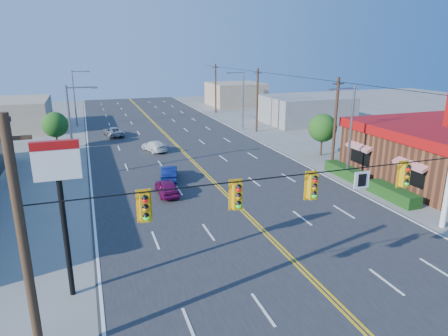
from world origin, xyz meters
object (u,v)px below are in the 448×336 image
object	(u,v)px
pizza_hut_sign	(60,188)
signal_span	(334,196)
car_magenta	(167,188)
car_white	(154,146)
car_blue	(169,173)
car_silver	(113,132)

from	to	relation	value
pizza_hut_sign	signal_span	bearing A→B (deg)	-20.19
car_magenta	car_white	xyz separation A→B (m)	(1.42, 14.06, -0.04)
car_white	car_magenta	bearing A→B (deg)	67.17
car_blue	car_silver	xyz separation A→B (m)	(-3.14, 20.05, -0.03)
signal_span	car_silver	world-z (taller)	signal_span
signal_span	car_white	bearing A→B (deg)	95.42
signal_span	pizza_hut_sign	xyz separation A→B (m)	(-10.88, 4.00, 0.30)
car_white	car_silver	size ratio (longest dim) A/B	0.93
pizza_hut_sign	car_magenta	world-z (taller)	pizza_hut_sign
pizza_hut_sign	car_silver	distance (m)	35.59
car_magenta	pizza_hut_sign	bearing A→B (deg)	59.18
car_white	pizza_hut_sign	bearing A→B (deg)	55.28
signal_span	car_magenta	bearing A→B (deg)	105.33
car_blue	car_white	bearing A→B (deg)	-79.36
car_silver	pizza_hut_sign	bearing A→B (deg)	73.24
pizza_hut_sign	car_blue	world-z (taller)	pizza_hut_sign
signal_span	pizza_hut_sign	size ratio (longest dim) A/B	3.55
pizza_hut_sign	car_white	size ratio (longest dim) A/B	1.74
pizza_hut_sign	car_blue	distance (m)	17.39
pizza_hut_sign	car_white	world-z (taller)	pizza_hut_sign
car_white	car_silver	bearing A→B (deg)	-86.35
car_blue	car_white	distance (m)	10.48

